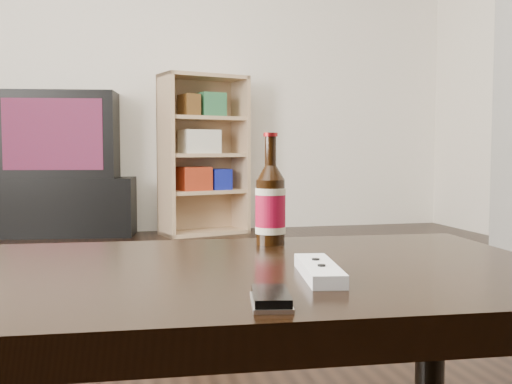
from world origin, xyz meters
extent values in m
cube|color=silver|center=(0.00, 3.01, 1.35)|extent=(5.00, 0.02, 2.70)
cube|color=black|center=(-0.42, 2.99, 0.20)|extent=(1.08, 0.65, 0.41)
cube|color=black|center=(-0.42, 2.99, 0.70)|extent=(0.86, 0.61, 0.60)
cube|color=#A60A11|center=(-0.46, 2.74, 0.70)|extent=(0.65, 0.10, 0.48)
cube|color=tan|center=(0.28, 2.68, 0.56)|extent=(0.11, 0.27, 1.13)
cube|color=tan|center=(0.84, 2.86, 0.56)|extent=(0.11, 0.27, 1.13)
cube|color=tan|center=(0.56, 2.77, 1.11)|extent=(0.66, 0.44, 0.03)
cube|color=tan|center=(0.56, 2.77, 0.01)|extent=(0.66, 0.44, 0.03)
cube|color=tan|center=(0.53, 2.89, 0.56)|extent=(0.59, 0.20, 1.13)
cube|color=tan|center=(0.56, 2.77, 0.30)|extent=(0.60, 0.40, 0.03)
cube|color=tan|center=(0.56, 2.77, 0.56)|extent=(0.60, 0.40, 0.03)
cube|color=tan|center=(0.56, 2.77, 0.82)|extent=(0.60, 0.40, 0.03)
cube|color=#9E2C14|center=(0.48, 2.73, 0.40)|extent=(0.25, 0.23, 0.16)
cube|color=navy|center=(0.67, 2.78, 0.39)|extent=(0.18, 0.21, 0.15)
cube|color=silver|center=(0.53, 2.74, 0.66)|extent=(0.30, 0.24, 0.16)
cube|color=#2C6A3F|center=(0.61, 2.77, 0.92)|extent=(0.22, 0.22, 0.16)
cube|color=#593817|center=(0.45, 2.72, 0.91)|extent=(0.15, 0.20, 0.15)
cube|color=black|center=(0.13, -0.51, 0.38)|extent=(1.12, 0.70, 0.05)
cylinder|color=black|center=(0.62, -0.30, 0.18)|extent=(0.07, 0.07, 0.35)
cylinder|color=black|center=(0.26, -0.29, 0.47)|extent=(0.06, 0.06, 0.13)
cylinder|color=maroon|center=(0.26, -0.29, 0.48)|extent=(0.07, 0.07, 0.08)
cylinder|color=beige|center=(0.26, -0.29, 0.51)|extent=(0.07, 0.07, 0.01)
cylinder|color=beige|center=(0.26, -0.29, 0.44)|extent=(0.07, 0.07, 0.01)
cone|color=black|center=(0.26, -0.29, 0.55)|extent=(0.06, 0.06, 0.03)
cylinder|color=black|center=(0.26, -0.29, 0.60)|extent=(0.02, 0.02, 0.06)
cylinder|color=maroon|center=(0.26, -0.29, 0.63)|extent=(0.03, 0.03, 0.01)
cube|color=silver|center=(0.14, -0.75, 0.41)|extent=(0.06, 0.10, 0.01)
cube|color=black|center=(0.14, -0.75, 0.42)|extent=(0.06, 0.10, 0.01)
cylinder|color=silver|center=(0.14, -0.78, 0.42)|extent=(0.02, 0.02, 0.00)
cube|color=silver|center=(0.25, -0.61, 0.42)|extent=(0.08, 0.19, 0.02)
cylinder|color=black|center=(0.26, -0.58, 0.43)|extent=(0.01, 0.01, 0.00)
cylinder|color=black|center=(0.25, -0.63, 0.43)|extent=(0.01, 0.01, 0.00)
camera|label=1|loc=(-0.04, -1.46, 0.60)|focal=42.00mm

